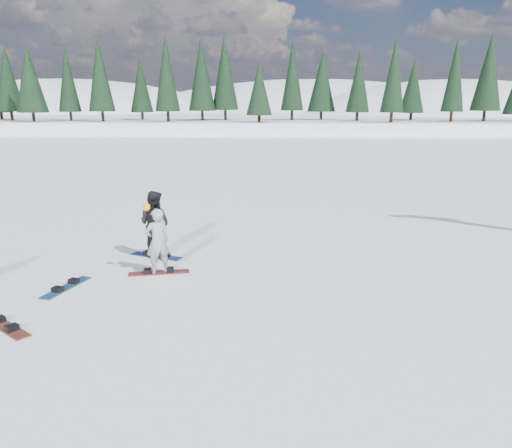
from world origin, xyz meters
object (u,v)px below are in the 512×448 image
Objects in this scene: snowboard_loose_b at (6,327)px; snowboarder_woman at (157,241)px; snowboarder_man at (155,224)px; snowboard_loose_a at (66,288)px.

snowboarder_woman is at bearing 91.61° from snowboard_loose_b.
snowboarder_man reaches higher than snowboard_loose_b.
snowboard_loose_b is (-0.35, -2.05, 0.00)m from snowboard_loose_a.
snowboard_loose_a is at bearing 118.13° from snowboard_loose_b.
snowboard_loose_a is (-1.56, -2.42, -0.91)m from snowboarder_man.
snowboarder_woman is 1.21× the size of snowboard_loose_b.
snowboarder_woman is at bearing 128.28° from snowboarder_man.
snowboarder_man is 1.24× the size of snowboard_loose_a.
snowboarder_man is 3.02m from snowboard_loose_a.
snowboard_loose_a and snowboard_loose_b have the same top height.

